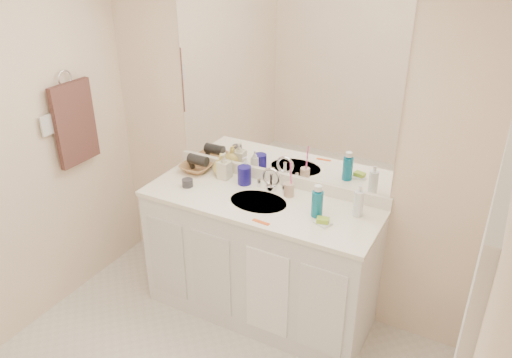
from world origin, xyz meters
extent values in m
cube|color=#F7DEC1|center=(0.00, 1.30, 1.20)|extent=(2.60, 0.02, 2.40)
cube|color=#F7DEC1|center=(1.30, 0.00, 1.20)|extent=(0.02, 2.60, 2.40)
cube|color=white|center=(0.00, 1.02, 0.42)|extent=(1.50, 0.55, 0.85)
cube|color=white|center=(0.00, 1.02, 0.86)|extent=(1.52, 0.57, 0.03)
cube|color=white|center=(0.00, 1.29, 0.92)|extent=(1.52, 0.03, 0.08)
cylinder|color=beige|center=(0.00, 1.00, 0.87)|extent=(0.37, 0.37, 0.02)
cylinder|color=silver|center=(0.00, 1.18, 0.94)|extent=(0.02, 0.02, 0.11)
cube|color=white|center=(0.00, 1.29, 1.56)|extent=(1.48, 0.01, 1.20)
cylinder|color=navy|center=(-0.20, 1.18, 0.94)|extent=(0.11, 0.11, 0.12)
cylinder|color=#C7A68C|center=(0.14, 1.16, 0.92)|extent=(0.07, 0.07, 0.09)
cylinder|color=#FE4295|center=(0.15, 1.16, 1.03)|extent=(0.01, 0.04, 0.19)
cylinder|color=#0A6582|center=(0.38, 1.02, 0.96)|extent=(0.08, 0.08, 0.16)
cylinder|color=white|center=(0.59, 1.14, 0.96)|extent=(0.07, 0.07, 0.16)
cube|color=white|center=(0.45, 0.95, 0.89)|extent=(0.11, 0.10, 0.01)
cube|color=#91C12F|center=(0.45, 0.95, 0.90)|extent=(0.08, 0.07, 0.03)
cube|color=#E85318|center=(0.13, 0.79, 0.88)|extent=(0.11, 0.03, 0.00)
cylinder|color=#302F36|center=(-0.51, 0.96, 0.91)|extent=(0.09, 0.09, 0.05)
imported|color=silver|center=(-0.21, 1.23, 0.96)|extent=(0.08, 0.08, 0.17)
imported|color=beige|center=(-0.36, 1.19, 0.97)|extent=(0.08, 0.09, 0.18)
imported|color=#DFC556|center=(-0.40, 1.22, 0.96)|extent=(0.16, 0.16, 0.16)
imported|color=#98683D|center=(-0.59, 1.18, 0.91)|extent=(0.22, 0.22, 0.05)
cylinder|color=black|center=(-0.57, 1.18, 0.97)|extent=(0.15, 0.08, 0.07)
torus|color=silver|center=(-1.27, 0.77, 1.55)|extent=(0.01, 0.11, 0.11)
cube|color=black|center=(-1.25, 0.77, 1.25)|extent=(0.04, 0.32, 0.55)
cube|color=silver|center=(-1.27, 0.57, 1.30)|extent=(0.01, 0.08, 0.13)
camera|label=1|loc=(1.27, -1.39, 2.40)|focal=35.00mm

